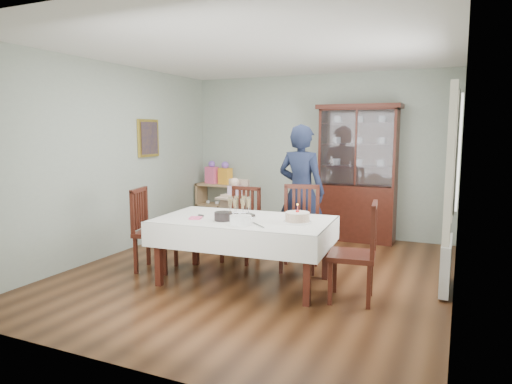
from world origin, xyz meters
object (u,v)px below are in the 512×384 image
Objects in this scene: chair_far_left at (241,239)px; gift_bag_pink at (212,173)px; sideboard at (221,205)px; high_chair at (235,219)px; chair_end_right at (353,272)px; chair_far_right at (299,245)px; china_cabinet at (358,171)px; champagne_tray at (239,211)px; gift_bag_orange at (225,174)px; chair_end_left at (155,246)px; woman at (301,192)px; dining_table at (244,250)px; birthday_cake at (297,218)px.

chair_far_left is 2.46m from gift_bag_pink.
high_chair reaches higher than sideboard.
sideboard is 0.86× the size of chair_end_right.
chair_end_right is at bearing -54.05° from chair_far_right.
champagne_tray is at bearing -108.15° from china_cabinet.
gift_bag_orange reaches higher than champagne_tray.
chair_end_left reaches higher than champagne_tray.
gift_bag_orange is (-1.21, 1.83, 0.69)m from chair_far_left.
gift_bag_pink is at bearing -137.28° from chair_end_right.
china_cabinet is 2.04× the size of chair_far_right.
woman is 1.29m from champagne_tray.
chair_end_left is at bearing -179.09° from dining_table.
china_cabinet reaches higher than dining_table.
chair_end_left is 2.50× the size of gift_bag_pink.
chair_end_right reaches higher than chair_far_left.
chair_end_right is 2.72× the size of champagne_tray.
woman is (0.69, 0.51, 0.63)m from chair_far_left.
sideboard is at bearing 132.42° from high_chair.
chair_end_right is at bearing -7.72° from birthday_cake.
china_cabinet is (0.75, 2.64, 0.74)m from dining_table.
chair_end_left is (-1.25, -0.02, -0.07)m from dining_table.
chair_far_right is at bearing -26.60° from high_chair.
dining_table is at bearing -176.19° from birthday_cake.
chair_far_left is 1.06m from woman.
high_chair is at bearing 137.10° from chair_far_right.
champagne_tray is at bearing -65.33° from chair_far_left.
gift_bag_orange is (-1.65, 2.64, 0.60)m from dining_table.
gift_bag_pink is at bearing 138.41° from high_chair.
chair_far_left is 0.95× the size of chair_end_right.
chair_end_right is at bearing -26.94° from chair_far_left.
dining_table is 3.33m from gift_bag_pink.
chair_end_right is 3.37× the size of birthday_cake.
chair_far_right is 3.45× the size of birthday_cake.
china_cabinet is 2.68m from gift_bag_pink.
china_cabinet is 7.03× the size of birthday_cake.
champagne_tray is at bearing -58.75° from gift_bag_orange.
dining_table is at bearing -56.65° from sideboard.
chair_far_right is 1.85m from chair_end_left.
dining_table is 0.95× the size of china_cabinet.
dining_table is at bearing -103.08° from chair_end_left.
birthday_cake is at bearing -39.71° from high_chair.
sideboard is 0.86× the size of high_chair.
gift_bag_pink is at bearing 134.65° from birthday_cake.
sideboard is 0.84× the size of chair_far_right.
high_chair is (0.34, 1.59, 0.10)m from chair_end_left.
chair_far_right is 0.58× the size of woman.
chair_end_left is 1.00× the size of chair_end_right.
champagne_tray is at bearing 177.47° from birthday_cake.
gift_bag_pink reaches higher than chair_end_right.
gift_bag_orange is at bearing 126.24° from chair_far_right.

